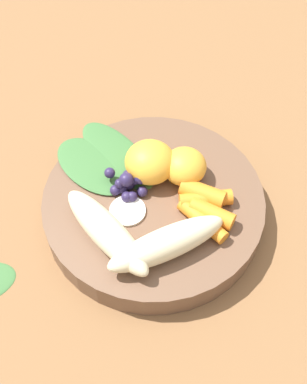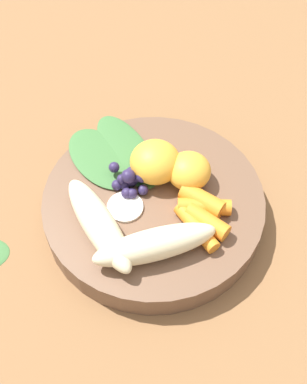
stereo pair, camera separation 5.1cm
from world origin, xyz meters
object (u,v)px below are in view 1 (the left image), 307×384
banana_peeled_left (167,243)px  banana_peeled_right (107,232)px  bowl (154,206)px  orange_segment_near (152,162)px

banana_peeled_left → banana_peeled_right: (0.06, -0.02, 0.00)m
bowl → banana_peeled_right: 0.07m
orange_segment_near → banana_peeled_right: bearing=55.6°
bowl → orange_segment_near: orange_segment_near is taller
bowl → banana_peeled_left: banana_peeled_left is taller
bowl → orange_segment_near: size_ratio=4.36×
bowl → banana_peeled_right: (0.05, 0.05, 0.03)m
bowl → orange_segment_near: bearing=-94.4°
orange_segment_near → banana_peeled_left: bearing=91.6°
bowl → banana_peeled_right: size_ratio=1.92×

